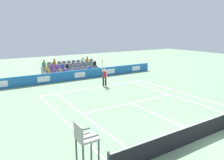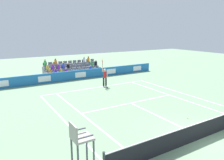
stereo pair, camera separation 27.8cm
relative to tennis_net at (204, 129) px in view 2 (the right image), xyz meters
The scene contains 15 objects.
ground_plane 0.49m from the tennis_net, ahead, with size 80.00×80.00×0.00m, color gray.
line_baseline 11.90m from the tennis_net, 90.00° to the right, with size 10.97×0.10×0.01m, color white.
line_service 6.42m from the tennis_net, 90.00° to the right, with size 8.23×0.10×0.01m, color white.
line_centre_service 3.24m from the tennis_net, 90.00° to the right, with size 0.10×6.40×0.01m, color white.
line_singles_sideline_left 7.25m from the tennis_net, 55.31° to the right, with size 0.10×11.89×0.01m, color white.
line_singles_sideline_right 7.25m from the tennis_net, 124.69° to the right, with size 0.10×11.89×0.01m, color white.
line_doubles_sideline_left 8.10m from the tennis_net, 47.30° to the right, with size 0.10×11.89×0.01m, color white.
line_doubles_sideline_right 8.10m from the tennis_net, 132.70° to the right, with size 0.10×11.89×0.01m, color white.
line_centre_mark 11.80m from the tennis_net, 90.00° to the right, with size 0.10×0.20×0.01m, color white.
sponsor_barrier 16.15m from the tennis_net, 90.00° to the right, with size 20.25×0.22×1.05m.
tennis_net is the anchor object (origin of this frame).
tennis_player 11.84m from the tennis_net, 93.66° to the right, with size 0.51×0.42×2.85m.
umpire_chair 6.84m from the tennis_net, ahead, with size 0.70×0.70×2.34m.
stadium_stand 18.45m from the tennis_net, 89.91° to the right, with size 6.82×2.85×2.18m.
loose_tennis_ball 2.53m from the tennis_net, 122.08° to the right, with size 0.07×0.07×0.07m, color #D1E533.
Camera 2 is at (9.40, 6.28, 5.47)m, focal length 34.56 mm.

